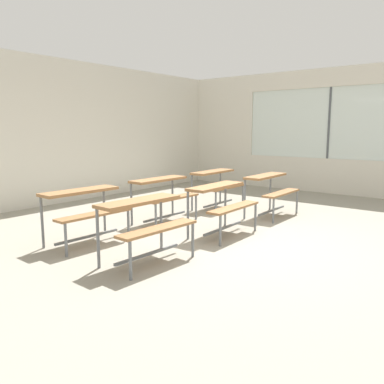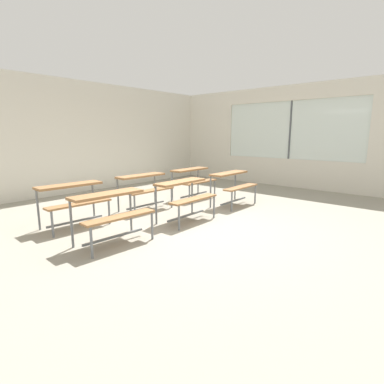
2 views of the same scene
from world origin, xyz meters
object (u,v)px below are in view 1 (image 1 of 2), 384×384
(desk_bench_r1c0, at_px, (85,203))
(desk_bench_r1c2, at_px, (217,180))
(desk_bench_r0c1, at_px, (222,197))
(desk_bench_r0c2, at_px, (271,185))
(desk_bench_r0c0, at_px, (146,216))
(desk_bench_r1c1, at_px, (164,189))

(desk_bench_r1c0, bearing_deg, desk_bench_r1c2, 1.55)
(desk_bench_r0c1, bearing_deg, desk_bench_r0c2, -0.58)
(desk_bench_r1c0, xyz_separation_m, desk_bench_r1c2, (3.12, -0.03, 0.00))
(desk_bench_r0c0, height_order, desk_bench_r1c0, same)
(desk_bench_r1c1, relative_size, desk_bench_r1c2, 1.00)
(desk_bench_r1c1, bearing_deg, desk_bench_r0c2, -36.42)
(desk_bench_r1c1, height_order, desk_bench_r1c2, same)
(desk_bench_r0c0, distance_m, desk_bench_r1c1, 2.00)
(desk_bench_r0c2, relative_size, desk_bench_r1c2, 1.00)
(desk_bench_r0c0, height_order, desk_bench_r1c1, same)
(desk_bench_r0c0, bearing_deg, desk_bench_r1c1, 38.81)
(desk_bench_r1c0, relative_size, desk_bench_r1c1, 1.01)
(desk_bench_r0c2, relative_size, desk_bench_r1c0, 0.99)
(desk_bench_r1c0, relative_size, desk_bench_r1c2, 1.01)
(desk_bench_r1c1, distance_m, desk_bench_r1c2, 1.53)
(desk_bench_r0c2, xyz_separation_m, desk_bench_r1c2, (-0.03, 1.15, 0.00))
(desk_bench_r0c0, xyz_separation_m, desk_bench_r1c1, (1.61, 1.19, 0.00))
(desk_bench_r0c1, xyz_separation_m, desk_bench_r1c0, (-1.54, 1.21, 0.00))
(desk_bench_r0c0, relative_size, desk_bench_r1c0, 1.00)
(desk_bench_r0c2, bearing_deg, desk_bench_r0c0, 178.97)
(desk_bench_r0c1, relative_size, desk_bench_r1c1, 1.00)
(desk_bench_r0c1, distance_m, desk_bench_r1c2, 1.97)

